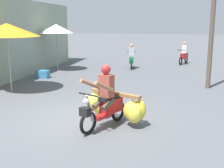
# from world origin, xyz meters

# --- Properties ---
(ground_plane) EXTENTS (120.00, 120.00, 0.00)m
(ground_plane) POSITION_xyz_m (0.00, 0.00, 0.00)
(ground_plane) COLOR #56595E
(motorbike_main_loaded) EXTENTS (1.79, 1.79, 1.58)m
(motorbike_main_loaded) POSITION_xyz_m (0.89, -0.18, 0.51)
(motorbike_main_loaded) COLOR black
(motorbike_main_loaded) RESTS_ON ground
(motorbike_distant_ahead_left) EXTENTS (0.51, 1.62, 1.40)m
(motorbike_distant_ahead_left) POSITION_xyz_m (0.18, 9.04, 0.57)
(motorbike_distant_ahead_left) COLOR black
(motorbike_distant_ahead_left) RESTS_ON ground
(motorbike_distant_ahead_right) EXTENTS (0.73, 1.55, 1.40)m
(motorbike_distant_ahead_right) POSITION_xyz_m (3.20, 11.54, 0.57)
(motorbike_distant_ahead_right) COLOR black
(motorbike_distant_ahead_right) RESTS_ON ground
(market_umbrella_near_shop) EXTENTS (1.85, 1.85, 2.50)m
(market_umbrella_near_shop) POSITION_xyz_m (-3.68, 7.53, 2.26)
(market_umbrella_near_shop) COLOR #99999E
(market_umbrella_near_shop) RESTS_ON ground
(market_umbrella_further_along) EXTENTS (2.37, 2.37, 2.56)m
(market_umbrella_further_along) POSITION_xyz_m (-3.57, 2.58, 2.31)
(market_umbrella_further_along) COLOR #99999E
(market_umbrella_further_along) RESTS_ON ground
(produce_crate) EXTENTS (0.56, 0.40, 0.36)m
(produce_crate) POSITION_xyz_m (-3.56, 5.37, 0.18)
(produce_crate) COLOR teal
(produce_crate) RESTS_ON ground
(utility_pole) EXTENTS (0.18, 0.18, 6.48)m
(utility_pole) POSITION_xyz_m (3.86, 4.65, 3.24)
(utility_pole) COLOR brown
(utility_pole) RESTS_ON ground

